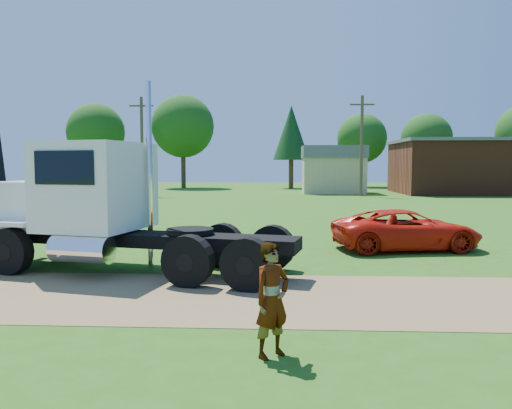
{
  "coord_description": "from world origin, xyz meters",
  "views": [
    {
      "loc": [
        -1.28,
        -10.48,
        2.83
      ],
      "look_at": [
        -2.03,
        4.94,
        1.6
      ],
      "focal_mm": 35.0,
      "sensor_mm": 36.0,
      "label": 1
    }
  ],
  "objects": [
    {
      "name": "ground",
      "position": [
        0.0,
        0.0,
        0.0
      ],
      "size": [
        140.0,
        140.0,
        0.0
      ],
      "primitive_type": "plane",
      "color": "#305612",
      "rests_on": "ground"
    },
    {
      "name": "dirt_track",
      "position": [
        0.0,
        0.0,
        0.01
      ],
      "size": [
        120.0,
        4.2,
        0.01
      ],
      "primitive_type": "cube",
      "color": "olive",
      "rests_on": "ground"
    },
    {
      "name": "white_semi_tractor",
      "position": [
        -6.14,
        2.62,
        1.74
      ],
      "size": [
        8.62,
        4.43,
        5.08
      ],
      "rotation": [
        0.0,
        0.0,
        -0.22
      ],
      "color": "black",
      "rests_on": "ground"
    },
    {
      "name": "orange_pickup",
      "position": [
        2.92,
        6.23,
        0.67
      ],
      "size": [
        5.14,
        3.01,
        1.34
      ],
      "primitive_type": "imported",
      "rotation": [
        0.0,
        0.0,
        1.74
      ],
      "color": "red",
      "rests_on": "ground"
    },
    {
      "name": "spectator_a",
      "position": [
        -1.39,
        -3.29,
        0.85
      ],
      "size": [
        0.73,
        0.72,
        1.7
      ],
      "primitive_type": "imported",
      "rotation": [
        0.0,
        0.0,
        0.74
      ],
      "color": "#999999",
      "rests_on": "ground"
    },
    {
      "name": "brick_building",
      "position": [
        18.0,
        40.0,
        2.66
      ],
      "size": [
        15.4,
        10.4,
        5.3
      ],
      "color": "maroon",
      "rests_on": "ground"
    },
    {
      "name": "tan_shed",
      "position": [
        4.0,
        40.0,
        2.42
      ],
      "size": [
        6.2,
        5.4,
        4.7
      ],
      "color": "tan",
      "rests_on": "ground"
    },
    {
      "name": "utility_poles",
      "position": [
        6.0,
        35.0,
        4.71
      ],
      "size": [
        42.2,
        0.28,
        9.0
      ],
      "color": "#473328",
      "rests_on": "ground"
    },
    {
      "name": "tree_row",
      "position": [
        -0.16,
        50.41,
        6.7
      ],
      "size": [
        56.83,
        13.25,
        11.3
      ],
      "color": "#382317",
      "rests_on": "ground"
    }
  ]
}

